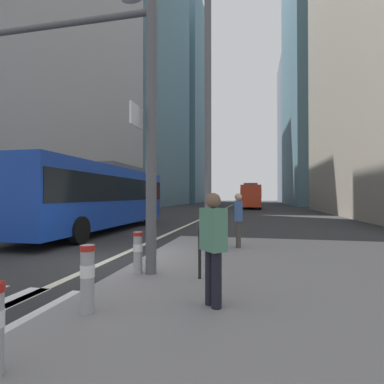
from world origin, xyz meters
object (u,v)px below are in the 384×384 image
(bollard_left, at_px, (87,275))
(pedestrian_walking, at_px, (213,244))
(city_bus_blue_oncoming, at_px, (101,194))
(pedestrian_waiting, at_px, (238,217))
(city_bus_red_receding, at_px, (250,195))
(street_lamp_post, at_px, (208,76))
(traffic_signal_gantry, at_px, (60,88))
(car_receding_near, at_px, (251,199))
(bollard_right, at_px, (138,250))
(car_receding_far, at_px, (243,200))
(sedan_white_oncoming, at_px, (12,212))
(car_oncoming_mid, at_px, (213,200))

(bollard_left, height_order, pedestrian_walking, pedestrian_walking)
(city_bus_blue_oncoming, height_order, pedestrian_waiting, city_bus_blue_oncoming)
(city_bus_red_receding, bearing_deg, pedestrian_waiting, -90.06)
(street_lamp_post, bearing_deg, city_bus_blue_oncoming, 142.79)
(traffic_signal_gantry, xyz_separation_m, pedestrian_walking, (3.62, -1.46, -3.07))
(car_receding_near, distance_m, street_lamp_post, 53.55)
(street_lamp_post, relative_size, bollard_right, 9.45)
(city_bus_red_receding, relative_size, car_receding_far, 2.68)
(traffic_signal_gantry, xyz_separation_m, pedestrian_waiting, (3.73, 3.41, -3.05))
(car_receding_near, distance_m, car_receding_far, 10.70)
(sedan_white_oncoming, relative_size, car_receding_near, 1.04)
(car_receding_near, bearing_deg, sedan_white_oncoming, -101.48)
(car_receding_near, relative_size, pedestrian_waiting, 2.50)
(city_bus_blue_oncoming, bearing_deg, street_lamp_post, -37.21)
(car_oncoming_mid, xyz_separation_m, car_receding_far, (5.09, 0.83, 0.00))
(city_bus_red_receding, height_order, car_oncoming_mid, city_bus_red_receding)
(bollard_right, height_order, pedestrian_waiting, pedestrian_waiting)
(city_bus_blue_oncoming, xyz_separation_m, sedan_white_oncoming, (-3.44, -1.76, -0.85))
(pedestrian_walking, bearing_deg, car_oncoming_mid, 97.80)
(car_oncoming_mid, bearing_deg, pedestrian_waiting, -81.13)
(street_lamp_post, distance_m, bollard_left, 6.74)
(street_lamp_post, bearing_deg, car_receding_far, 90.68)
(city_bus_red_receding, relative_size, street_lamp_post, 1.44)
(bollard_left, relative_size, pedestrian_walking, 0.56)
(car_receding_far, height_order, pedestrian_waiting, car_receding_far)
(car_receding_near, height_order, pedestrian_walking, car_receding_near)
(bollard_left, bearing_deg, pedestrian_walking, 20.11)
(car_receding_far, xyz_separation_m, street_lamp_post, (0.50, -42.75, 4.29))
(car_receding_far, height_order, bollard_right, car_receding_far)
(city_bus_red_receding, bearing_deg, car_oncoming_mid, 126.25)
(traffic_signal_gantry, bearing_deg, city_bus_red_receding, 84.00)
(bollard_left, bearing_deg, city_bus_blue_oncoming, 118.63)
(bollard_right, bearing_deg, bollard_left, -86.78)
(city_bus_blue_oncoming, bearing_deg, car_receding_near, 82.04)
(car_receding_far, distance_m, pedestrian_waiting, 42.11)
(car_oncoming_mid, height_order, street_lamp_post, street_lamp_post)
(city_bus_red_receding, height_order, pedestrian_waiting, city_bus_red_receding)
(city_bus_red_receding, height_order, traffic_signal_gantry, traffic_signal_gantry)
(city_bus_blue_oncoming, bearing_deg, sedan_white_oncoming, -152.91)
(sedan_white_oncoming, relative_size, bollard_right, 5.11)
(pedestrian_waiting, bearing_deg, bollard_right, -118.50)
(city_bus_blue_oncoming, relative_size, street_lamp_post, 1.42)
(bollard_right, xyz_separation_m, pedestrian_walking, (1.75, -1.43, 0.43))
(pedestrian_waiting, bearing_deg, city_bus_blue_oncoming, 150.26)
(car_receding_near, bearing_deg, bollard_left, -91.66)
(car_receding_far, bearing_deg, traffic_signal_gantry, -93.00)
(street_lamp_post, relative_size, pedestrian_walking, 4.90)
(car_oncoming_mid, distance_m, car_receding_near, 13.10)
(car_receding_near, distance_m, bollard_left, 58.21)
(pedestrian_waiting, xyz_separation_m, pedestrian_walking, (-0.12, -4.87, -0.02))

